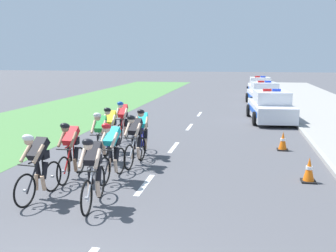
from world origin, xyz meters
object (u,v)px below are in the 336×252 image
object	(u,v)px
police_car_third	(260,87)
traffic_cone_near	(283,141)
cyclist_sixth	(135,139)
traffic_cone_mid	(309,170)
cyclist_seventh	(110,129)
cyclist_third	(71,150)
cyclist_eighth	(142,131)
cyclist_fifth	(100,136)
cyclist_fourth	(112,150)
cyclist_ninth	(123,120)
police_car_nearest	(271,107)
police_car_second	(264,94)
cyclist_lead	(38,165)
cyclist_second	(93,170)

from	to	relation	value
police_car_third	traffic_cone_near	world-z (taller)	police_car_third
cyclist_sixth	traffic_cone_mid	bearing A→B (deg)	-7.27
cyclist_seventh	traffic_cone_near	world-z (taller)	cyclist_seventh
cyclist_third	cyclist_eighth	size ratio (longest dim) A/B	1.00
cyclist_fifth	cyclist_sixth	xyz separation A→B (m)	(1.14, -0.23, 0.00)
cyclist_fourth	cyclist_ninth	world-z (taller)	same
cyclist_fourth	cyclist_sixth	bearing A→B (deg)	81.47
cyclist_fourth	cyclist_ninth	bearing A→B (deg)	104.37
cyclist_eighth	cyclist_sixth	bearing A→B (deg)	-85.92
police_car_nearest	cyclist_eighth	bearing A→B (deg)	-120.26
police_car_nearest	traffic_cone_near	size ratio (longest dim) A/B	7.10
cyclist_fifth	police_car_third	bearing A→B (deg)	75.63
cyclist_seventh	traffic_cone_mid	size ratio (longest dim) A/B	2.69
cyclist_fourth	cyclist_seventh	bearing A→B (deg)	110.24
police_car_nearest	police_car_second	size ratio (longest dim) A/B	1.00
cyclist_seventh	cyclist_fourth	bearing A→B (deg)	-69.76
cyclist_lead	police_car_second	distance (m)	19.30
cyclist_third	cyclist_fourth	distance (m)	1.05
cyclist_eighth	cyclist_ninth	distance (m)	2.27
traffic_cone_near	traffic_cone_mid	world-z (taller)	same
cyclist_third	traffic_cone_mid	xyz separation A→B (m)	(5.97, 0.95, -0.48)
cyclist_third	traffic_cone_near	distance (m)	7.10
cyclist_fourth	cyclist_eighth	distance (m)	2.56
cyclist_lead	police_car_nearest	bearing A→B (deg)	64.11
cyclist_ninth	traffic_cone_near	xyz separation A→B (m)	(5.75, -0.33, -0.48)
cyclist_ninth	traffic_cone_near	bearing A→B (deg)	-3.25
cyclist_second	cyclist_eighth	world-z (taller)	same
police_car_third	traffic_cone_near	size ratio (longest dim) A/B	6.93
cyclist_lead	police_car_third	bearing A→B (deg)	76.99
cyclist_fourth	police_car_second	bearing A→B (deg)	74.71
cyclist_sixth	traffic_cone_mid	xyz separation A→B (m)	(4.71, -0.60, -0.48)
cyclist_third	cyclist_fourth	xyz separation A→B (m)	(1.04, 0.15, 0.00)
police_car_nearest	cyclist_seventh	bearing A→B (deg)	-127.01
police_car_second	traffic_cone_mid	bearing A→B (deg)	-88.85
police_car_nearest	police_car_third	xyz separation A→B (m)	(-0.00, 13.00, 0.00)
cyclist_second	cyclist_sixth	bearing A→B (deg)	89.91
traffic_cone_mid	cyclist_eighth	bearing A→B (deg)	159.89
cyclist_eighth	cyclist_ninth	xyz separation A→B (m)	(-1.27, 1.88, 0.00)
cyclist_fourth	police_car_second	world-z (taller)	police_car_second
cyclist_third	cyclist_eighth	distance (m)	2.95
cyclist_sixth	police_car_third	xyz separation A→B (m)	(4.39, 21.83, -0.11)
cyclist_sixth	cyclist_seventh	xyz separation A→B (m)	(-1.23, 1.37, 0.00)
police_car_nearest	traffic_cone_near	world-z (taller)	police_car_nearest
traffic_cone_near	cyclist_sixth	bearing A→B (deg)	-148.37
cyclist_lead	cyclist_third	xyz separation A→B (m)	(0.09, 1.44, 0.00)
cyclist_second	traffic_cone_near	bearing A→B (deg)	53.02
cyclist_fifth	cyclist_sixth	size ratio (longest dim) A/B	1.00
cyclist_ninth	police_car_third	bearing A→B (deg)	73.02
cyclist_sixth	police_car_third	size ratio (longest dim) A/B	0.39
cyclist_second	cyclist_eighth	xyz separation A→B (m)	(-0.08, 4.30, 0.00)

